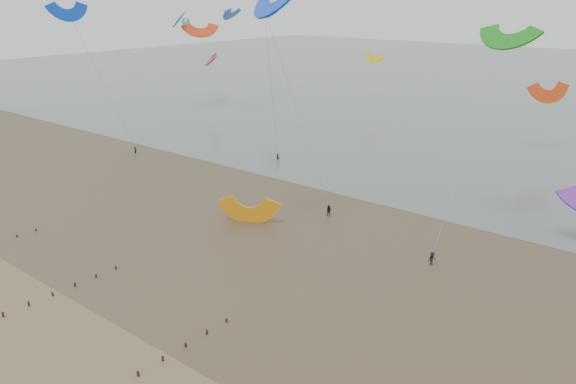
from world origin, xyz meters
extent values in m
plane|color=brown|center=(0.00, 0.00, 0.00)|extent=(500.00, 500.00, 0.00)
plane|color=#473A28|center=(0.00, 35.00, 0.01)|extent=(500.00, 500.00, 0.00)
ellipsoid|color=slate|center=(-18.00, 22.00, 0.01)|extent=(23.60, 14.36, 0.01)
ellipsoid|color=slate|center=(12.00, 38.00, 0.01)|extent=(33.64, 18.32, 0.01)
ellipsoid|color=slate|center=(-40.00, 40.00, 0.01)|extent=(26.95, 14.22, 0.01)
cube|color=black|center=(-32.00, 9.37, 0.19)|extent=(0.16, 0.16, 0.48)
cube|color=black|center=(-32.00, 12.00, 0.17)|extent=(0.16, 0.16, 0.45)
cube|color=black|center=(-14.00, -1.16, 0.25)|extent=(0.16, 0.16, 0.59)
cube|color=black|center=(-14.00, 1.47, 0.23)|extent=(0.16, 0.16, 0.57)
cube|color=black|center=(-14.00, 4.11, 0.22)|extent=(0.16, 0.16, 0.54)
cube|color=black|center=(-14.00, 6.74, 0.20)|extent=(0.16, 0.16, 0.51)
cube|color=black|center=(-14.00, 9.37, 0.19)|extent=(0.16, 0.16, 0.48)
cube|color=black|center=(-14.00, 12.00, 0.17)|extent=(0.16, 0.16, 0.45)
cube|color=black|center=(4.00, 1.47, 0.23)|extent=(0.16, 0.16, 0.57)
cube|color=black|center=(4.00, 4.11, 0.22)|extent=(0.16, 0.16, 0.54)
cube|color=black|center=(4.00, 6.74, 0.20)|extent=(0.16, 0.16, 0.51)
cube|color=black|center=(4.00, 9.37, 0.19)|extent=(0.16, 0.16, 0.48)
cube|color=black|center=(4.00, 12.00, 0.17)|extent=(0.16, 0.16, 0.45)
imported|color=black|center=(-53.56, 44.69, 0.82)|extent=(0.61, 0.42, 1.64)
imported|color=black|center=(14.30, 36.03, 0.82)|extent=(1.05, 1.22, 1.64)
imported|color=black|center=(-4.06, 41.21, 0.85)|extent=(0.89, 0.72, 1.70)
imported|color=black|center=(-28.17, 58.83, 0.76)|extent=(0.66, 0.63, 1.52)
camera|label=1|loc=(38.30, -21.39, 30.18)|focal=35.00mm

